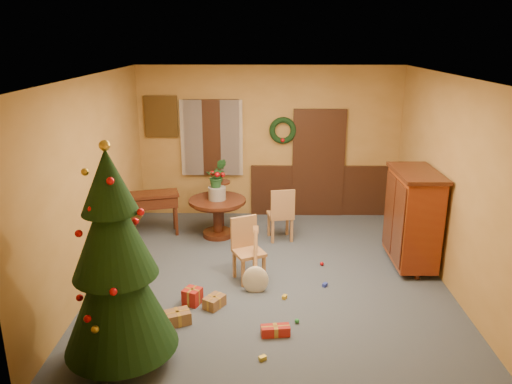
{
  "coord_description": "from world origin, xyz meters",
  "views": [
    {
      "loc": [
        -0.12,
        -6.68,
        3.41
      ],
      "look_at": [
        -0.22,
        0.4,
        1.19
      ],
      "focal_mm": 35.0,
      "sensor_mm": 36.0,
      "label": 1
    }
  ],
  "objects_px": {
    "dining_table": "(217,210)",
    "chair_near": "(247,247)",
    "christmas_tree": "(116,265)",
    "writing_desk": "(154,203)",
    "sideboard": "(413,216)"
  },
  "relations": [
    {
      "from": "christmas_tree",
      "to": "writing_desk",
      "type": "height_order",
      "value": "christmas_tree"
    },
    {
      "from": "writing_desk",
      "to": "chair_near",
      "type": "bearing_deg",
      "value": -44.51
    },
    {
      "from": "dining_table",
      "to": "writing_desk",
      "type": "relative_size",
      "value": 1.05
    },
    {
      "from": "writing_desk",
      "to": "christmas_tree",
      "type": "bearing_deg",
      "value": -83.41
    },
    {
      "from": "sideboard",
      "to": "dining_table",
      "type": "bearing_deg",
      "value": 159.82
    },
    {
      "from": "chair_near",
      "to": "christmas_tree",
      "type": "relative_size",
      "value": 0.37
    },
    {
      "from": "dining_table",
      "to": "chair_near",
      "type": "relative_size",
      "value": 1.08
    },
    {
      "from": "dining_table",
      "to": "sideboard",
      "type": "relative_size",
      "value": 0.66
    },
    {
      "from": "dining_table",
      "to": "chair_near",
      "type": "height_order",
      "value": "chair_near"
    },
    {
      "from": "writing_desk",
      "to": "dining_table",
      "type": "bearing_deg",
      "value": -3.92
    },
    {
      "from": "dining_table",
      "to": "chair_near",
      "type": "xyz_separation_m",
      "value": [
        0.57,
        -1.6,
        0.02
      ]
    },
    {
      "from": "dining_table",
      "to": "christmas_tree",
      "type": "distance_m",
      "value": 3.75
    },
    {
      "from": "chair_near",
      "to": "writing_desk",
      "type": "bearing_deg",
      "value": 135.49
    },
    {
      "from": "chair_near",
      "to": "christmas_tree",
      "type": "bearing_deg",
      "value": -122.29
    },
    {
      "from": "chair_near",
      "to": "sideboard",
      "type": "distance_m",
      "value": 2.56
    }
  ]
}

